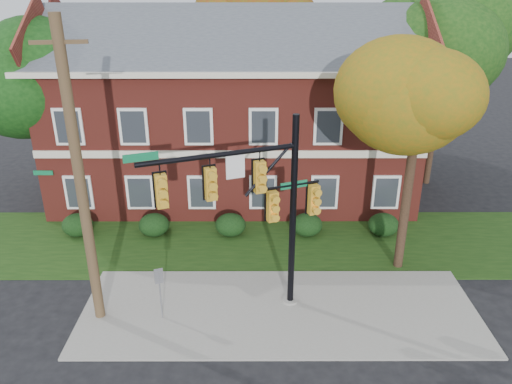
{
  "coord_description": "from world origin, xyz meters",
  "views": [
    {
      "loc": [
        -0.87,
        -13.59,
        11.03
      ],
      "look_at": [
        -0.84,
        3.0,
        3.78
      ],
      "focal_mm": 35.0,
      "sensor_mm": 36.0,
      "label": 1
    }
  ],
  "objects_px": {
    "tree_right_rear": "(455,37)",
    "traffic_signal": "(258,199)",
    "utility_pole": "(80,182)",
    "hedge_far_right": "(383,225)",
    "hedge_center": "(231,225)",
    "tree_near_right": "(426,108)",
    "hedge_left": "(154,225)",
    "sign_post": "(160,285)",
    "apartment_building": "(233,102)",
    "hedge_far_left": "(78,225)",
    "hedge_right": "(307,225)",
    "tree_left_rear": "(31,72)",
    "tree_far_rear": "(258,12)"
  },
  "relations": [
    {
      "from": "apartment_building",
      "to": "hedge_far_left",
      "type": "bearing_deg",
      "value": -143.11
    },
    {
      "from": "hedge_left",
      "to": "sign_post",
      "type": "xyz_separation_m",
      "value": [
        1.39,
        -6.12,
        0.86
      ]
    },
    {
      "from": "hedge_far_left",
      "to": "tree_near_right",
      "type": "relative_size",
      "value": 0.16
    },
    {
      "from": "hedge_center",
      "to": "tree_near_right",
      "type": "xyz_separation_m",
      "value": [
        7.22,
        -2.83,
        6.14
      ]
    },
    {
      "from": "apartment_building",
      "to": "tree_far_rear",
      "type": "xyz_separation_m",
      "value": [
        1.34,
        7.84,
        3.86
      ]
    },
    {
      "from": "apartment_building",
      "to": "utility_pole",
      "type": "relative_size",
      "value": 1.86
    },
    {
      "from": "hedge_far_left",
      "to": "hedge_right",
      "type": "distance_m",
      "value": 10.5
    },
    {
      "from": "hedge_left",
      "to": "tree_left_rear",
      "type": "height_order",
      "value": "tree_left_rear"
    },
    {
      "from": "hedge_far_left",
      "to": "hedge_left",
      "type": "relative_size",
      "value": 1.0
    },
    {
      "from": "apartment_building",
      "to": "sign_post",
      "type": "bearing_deg",
      "value": -100.49
    },
    {
      "from": "hedge_right",
      "to": "utility_pole",
      "type": "xyz_separation_m",
      "value": [
        -7.8,
        -6.01,
        4.6
      ]
    },
    {
      "from": "utility_pole",
      "to": "hedge_far_right",
      "type": "bearing_deg",
      "value": 19.19
    },
    {
      "from": "hedge_far_right",
      "to": "tree_near_right",
      "type": "xyz_separation_m",
      "value": [
        0.22,
        -2.83,
        6.14
      ]
    },
    {
      "from": "hedge_far_right",
      "to": "tree_near_right",
      "type": "height_order",
      "value": "tree_near_right"
    },
    {
      "from": "utility_pole",
      "to": "tree_far_rear",
      "type": "bearing_deg",
      "value": 64.74
    },
    {
      "from": "traffic_signal",
      "to": "sign_post",
      "type": "xyz_separation_m",
      "value": [
        -3.32,
        -0.46,
        -3.0
      ]
    },
    {
      "from": "hedge_left",
      "to": "tree_far_rear",
      "type": "xyz_separation_m",
      "value": [
        4.84,
        13.09,
        8.32
      ]
    },
    {
      "from": "hedge_far_left",
      "to": "tree_far_rear",
      "type": "bearing_deg",
      "value": 57.5
    },
    {
      "from": "utility_pole",
      "to": "sign_post",
      "type": "bearing_deg",
      "value": -11.59
    },
    {
      "from": "hedge_center",
      "to": "tree_near_right",
      "type": "height_order",
      "value": "tree_near_right"
    },
    {
      "from": "hedge_center",
      "to": "hedge_right",
      "type": "height_order",
      "value": "same"
    },
    {
      "from": "hedge_far_left",
      "to": "tree_near_right",
      "type": "bearing_deg",
      "value": -11.27
    },
    {
      "from": "tree_right_rear",
      "to": "traffic_signal",
      "type": "bearing_deg",
      "value": -130.63
    },
    {
      "from": "hedge_right",
      "to": "tree_right_rear",
      "type": "relative_size",
      "value": 0.13
    },
    {
      "from": "apartment_building",
      "to": "sign_post",
      "type": "relative_size",
      "value": 9.2
    },
    {
      "from": "tree_far_rear",
      "to": "sign_post",
      "type": "bearing_deg",
      "value": -100.17
    },
    {
      "from": "hedge_far_left",
      "to": "hedge_center",
      "type": "bearing_deg",
      "value": 0.0
    },
    {
      "from": "tree_left_rear",
      "to": "tree_far_rear",
      "type": "distance_m",
      "value": 14.4
    },
    {
      "from": "tree_far_rear",
      "to": "sign_post",
      "type": "height_order",
      "value": "tree_far_rear"
    },
    {
      "from": "hedge_far_right",
      "to": "tree_right_rear",
      "type": "relative_size",
      "value": 0.13
    },
    {
      "from": "hedge_center",
      "to": "traffic_signal",
      "type": "distance_m",
      "value": 6.95
    },
    {
      "from": "hedge_far_left",
      "to": "sign_post",
      "type": "relative_size",
      "value": 0.68
    },
    {
      "from": "tree_left_rear",
      "to": "traffic_signal",
      "type": "bearing_deg",
      "value": -41.81
    },
    {
      "from": "hedge_far_left",
      "to": "apartment_building",
      "type": "bearing_deg",
      "value": 36.89
    },
    {
      "from": "sign_post",
      "to": "utility_pole",
      "type": "bearing_deg",
      "value": 155.73
    },
    {
      "from": "hedge_left",
      "to": "tree_near_right",
      "type": "relative_size",
      "value": 0.16
    },
    {
      "from": "hedge_far_left",
      "to": "traffic_signal",
      "type": "distance_m",
      "value": 10.7
    },
    {
      "from": "traffic_signal",
      "to": "tree_left_rear",
      "type": "bearing_deg",
      "value": 117.17
    },
    {
      "from": "hedge_right",
      "to": "tree_near_right",
      "type": "xyz_separation_m",
      "value": [
        3.72,
        -2.83,
        6.14
      ]
    },
    {
      "from": "hedge_left",
      "to": "utility_pole",
      "type": "xyz_separation_m",
      "value": [
        -0.8,
        -6.01,
        4.6
      ]
    },
    {
      "from": "apartment_building",
      "to": "hedge_right",
      "type": "distance_m",
      "value": 7.73
    },
    {
      "from": "tree_near_right",
      "to": "hedge_far_left",
      "type": "bearing_deg",
      "value": 168.73
    },
    {
      "from": "hedge_far_left",
      "to": "hedge_far_right",
      "type": "distance_m",
      "value": 14.0
    },
    {
      "from": "utility_pole",
      "to": "sign_post",
      "type": "xyz_separation_m",
      "value": [
        2.19,
        -0.11,
        -3.74
      ]
    },
    {
      "from": "utility_pole",
      "to": "traffic_signal",
      "type": "bearing_deg",
      "value": -5.15
    },
    {
      "from": "apartment_building",
      "to": "hedge_far_right",
      "type": "distance_m",
      "value": 9.82
    },
    {
      "from": "tree_left_rear",
      "to": "utility_pole",
      "type": "distance_m",
      "value": 11.62
    },
    {
      "from": "hedge_center",
      "to": "sign_post",
      "type": "distance_m",
      "value": 6.52
    },
    {
      "from": "hedge_center",
      "to": "tree_near_right",
      "type": "relative_size",
      "value": 0.16
    },
    {
      "from": "hedge_far_left",
      "to": "utility_pole",
      "type": "bearing_deg",
      "value": -65.78
    }
  ]
}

